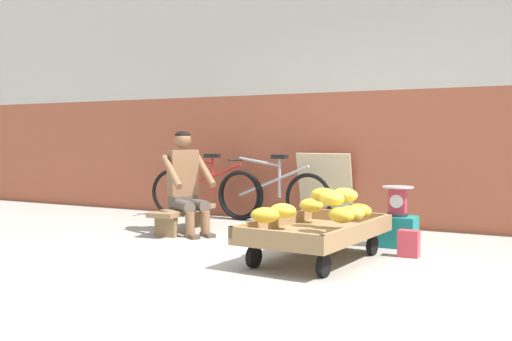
# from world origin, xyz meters

# --- Properties ---
(ground_plane) EXTENTS (80.00, 80.00, 0.00)m
(ground_plane) POSITION_xyz_m (0.00, 0.00, 0.00)
(ground_plane) COLOR #A39E93
(back_wall) EXTENTS (16.00, 0.30, 3.38)m
(back_wall) POSITION_xyz_m (0.00, 2.82, 1.69)
(back_wall) COLOR #A35138
(back_wall) RESTS_ON ground
(banana_cart) EXTENTS (0.96, 1.50, 0.36)m
(banana_cart) POSITION_xyz_m (0.39, 0.50, 0.24)
(banana_cart) COLOR #99754C
(banana_cart) RESTS_ON ground
(banana_pile) EXTENTS (0.88, 1.07, 0.27)m
(banana_pile) POSITION_xyz_m (0.42, 0.58, 0.47)
(banana_pile) COLOR gold
(banana_pile) RESTS_ON banana_cart
(low_bench) EXTENTS (0.42, 1.13, 0.27)m
(low_bench) POSITION_xyz_m (-1.55, 1.30, 0.20)
(low_bench) COLOR olive
(low_bench) RESTS_ON ground
(vendor_seated) EXTENTS (0.74, 0.66, 1.14)m
(vendor_seated) POSITION_xyz_m (-1.47, 1.25, 0.57)
(vendor_seated) COLOR brown
(vendor_seated) RESTS_ON ground
(plastic_crate) EXTENTS (0.36, 0.28, 0.30)m
(plastic_crate) POSITION_xyz_m (0.84, 1.50, 0.15)
(plastic_crate) COLOR #19847F
(plastic_crate) RESTS_ON ground
(weighing_scale) EXTENTS (0.30, 0.30, 0.29)m
(weighing_scale) POSITION_xyz_m (0.84, 1.50, 0.45)
(weighing_scale) COLOR #28282D
(weighing_scale) RESTS_ON plastic_crate
(bicycle_near_left) EXTENTS (1.66, 0.48, 0.86)m
(bicycle_near_left) POSITION_xyz_m (-1.94, 2.38, 0.35)
(bicycle_near_left) COLOR black
(bicycle_near_left) RESTS_ON ground
(bicycle_far_left) EXTENTS (1.66, 0.48, 0.86)m
(bicycle_far_left) POSITION_xyz_m (-0.98, 2.44, 0.35)
(bicycle_far_left) COLOR black
(bicycle_far_left) RESTS_ON ground
(sign_board) EXTENTS (0.70, 0.23, 0.88)m
(sign_board) POSITION_xyz_m (-0.34, 2.63, 0.44)
(sign_board) COLOR #C6B289
(sign_board) RESTS_ON ground
(shopping_bag) EXTENTS (0.18, 0.12, 0.24)m
(shopping_bag) POSITION_xyz_m (1.06, 1.05, 0.12)
(shopping_bag) COLOR #D13D4C
(shopping_bag) RESTS_ON ground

